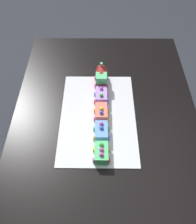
{
  "coord_description": "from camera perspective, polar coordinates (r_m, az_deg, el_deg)",
  "views": [
    {
      "loc": [
        0.74,
        -0.03,
        1.75
      ],
      "look_at": [
        -0.0,
        -0.04,
        0.77
      ],
      "focal_mm": 37.14,
      "sensor_mm": 36.0,
      "label": 1
    }
  ],
  "objects": [
    {
      "name": "cake_board",
      "position": [
        1.25,
        0.0,
        -0.89
      ],
      "size": [
        0.6,
        0.4,
        0.0
      ],
      "primitive_type": "cube",
      "color": "silver",
      "rests_on": "dining_table"
    },
    {
      "name": "cake_car_caboose_coral",
      "position": [
        1.22,
        0.81,
        -0.19
      ],
      "size": [
        0.1,
        0.08,
        0.07
      ],
      "color": "#F27260",
      "rests_on": "cake_board"
    },
    {
      "name": "cake_car_gondola_mint_green",
      "position": [
        1.1,
        0.82,
        -10.04
      ],
      "size": [
        0.1,
        0.08,
        0.07
      ],
      "color": "#59CC7A",
      "rests_on": "cake_board"
    },
    {
      "name": "cake_car_flatbed_lavender",
      "position": [
        1.3,
        0.81,
        3.99
      ],
      "size": [
        0.1,
        0.08,
        0.07
      ],
      "color": "#AD84E0",
      "rests_on": "cake_board"
    },
    {
      "name": "ground_plane",
      "position": [
        1.9,
        1.24,
        -14.4
      ],
      "size": [
        8.0,
        8.0,
        0.0
      ],
      "primitive_type": "plane",
      "color": "#2D3038"
    },
    {
      "name": "cake_car_tanker_sky_blue",
      "position": [
        1.16,
        0.82,
        -4.82
      ],
      "size": [
        0.1,
        0.08,
        0.07
      ],
      "color": "#669EEA",
      "rests_on": "cake_board"
    },
    {
      "name": "dining_table",
      "position": [
        1.34,
        1.71,
        -3.77
      ],
      "size": [
        1.4,
        1.0,
        0.74
      ],
      "color": "black",
      "rests_on": "ground"
    },
    {
      "name": "cake_locomotive",
      "position": [
        1.37,
        0.81,
        8.54
      ],
      "size": [
        0.14,
        0.08,
        0.12
      ],
      "color": "maroon",
      "rests_on": "cake_board"
    }
  ]
}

